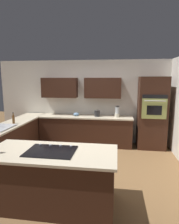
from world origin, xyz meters
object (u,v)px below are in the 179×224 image
Objects in this scene: sink_unit at (0,127)px; cooktop at (51,151)px; dish_soap_bottle at (13,119)px; blender at (117,112)px; wall_oven at (152,113)px; mixing_bowl at (76,114)px; kettle at (97,113)px.

sink_unit is 0.92× the size of cooktop.
blender is at bearing -154.78° from dish_soap_bottle.
wall_oven is at bearing 179.25° from blender.
cooktop is 2.96m from mixing_bowl.
sink_unit is at bearing 50.19° from mixing_bowl.
cooktop is 4.28× the size of mixing_bowl.
kettle is at bearing -148.58° from dish_soap_bottle.
wall_oven is 4.05m from sink_unit.
kettle is at bearing -140.49° from sink_unit.
sink_unit is 3.82× the size of kettle.
wall_oven reaches higher than mixing_bowl.
wall_oven is 11.38× the size of kettle.
blender is 1.85× the size of mixing_bowl.
kettle is (-2.08, -1.71, 0.07)m from sink_unit.
kettle is at bearing 180.00° from mixing_bowl.
wall_oven is 11.74× the size of mixing_bowl.
blender is 0.60m from kettle.
sink_unit is (3.68, 1.70, -0.13)m from wall_oven.
cooktop is at bearing 132.96° from dish_soap_bottle.
dish_soap_bottle reaches higher than sink_unit.
wall_oven is at bearing -155.18° from sink_unit.
mixing_bowl is at bearing -129.81° from sink_unit.
wall_oven reaches higher than kettle.
dish_soap_bottle reaches higher than cooktop.
kettle reaches higher than mixing_bowl.
blender is (-2.68, -1.71, 0.12)m from sink_unit.
blender is at bearing -109.15° from cooktop.
mixing_bowl is 0.62× the size of dish_soap_bottle.
mixing_bowl is (-1.43, -1.71, 0.03)m from sink_unit.
wall_oven reaches higher than dish_soap_bottle.
sink_unit is 2.13× the size of blender.
sink_unit is at bearing -36.72° from cooktop.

